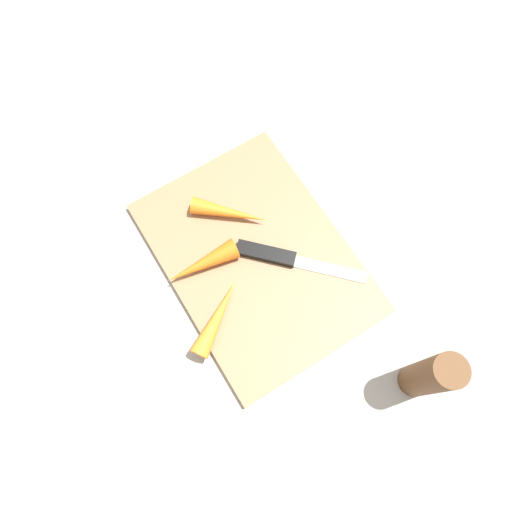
% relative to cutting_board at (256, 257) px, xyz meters
% --- Properties ---
extents(ground_plane, '(1.40, 1.40, 0.00)m').
position_rel_cutting_board_xyz_m(ground_plane, '(0.00, 0.00, -0.01)').
color(ground_plane, '#ADA8A0').
extents(cutting_board, '(0.36, 0.26, 0.01)m').
position_rel_cutting_board_xyz_m(cutting_board, '(0.00, 0.00, 0.00)').
color(cutting_board, '#99704C').
rests_on(cutting_board, ground_plane).
extents(knife, '(0.16, 0.15, 0.01)m').
position_rel_cutting_board_xyz_m(knife, '(-0.02, -0.02, 0.01)').
color(knife, '#B7B7BC').
rests_on(knife, cutting_board).
extents(carrot_shortest, '(0.04, 0.11, 0.03)m').
position_rel_cutting_board_xyz_m(carrot_shortest, '(0.03, 0.08, 0.02)').
color(carrot_shortest, orange).
rests_on(carrot_shortest, cutting_board).
extents(carrot_longest, '(0.10, 0.10, 0.03)m').
position_rel_cutting_board_xyz_m(carrot_longest, '(0.08, -0.00, 0.02)').
color(carrot_longest, orange).
rests_on(carrot_longest, cutting_board).
extents(carrot_medium, '(0.09, 0.11, 0.03)m').
position_rel_cutting_board_xyz_m(carrot_medium, '(-0.05, 0.10, 0.02)').
color(carrot_medium, orange).
rests_on(carrot_medium, cutting_board).
extents(pepper_grinder, '(0.04, 0.04, 0.14)m').
position_rel_cutting_board_xyz_m(pepper_grinder, '(-0.27, -0.09, 0.07)').
color(pepper_grinder, brown).
rests_on(pepper_grinder, ground_plane).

